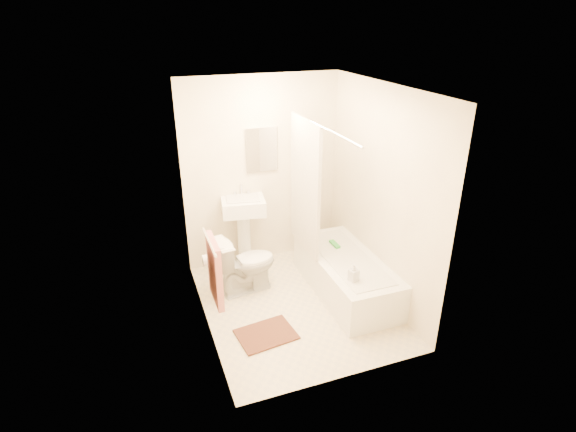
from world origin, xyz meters
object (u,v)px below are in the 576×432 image
object	(u,v)px
bath_mat	(266,334)
soap_bottle	(354,273)
sink	(244,229)
bathtub	(346,275)
toilet	(246,264)

from	to	relation	value
bath_mat	soap_bottle	bearing A→B (deg)	-0.55
sink	bathtub	distance (m)	1.41
bathtub	bath_mat	world-z (taller)	bathtub
toilet	bathtub	bearing A→B (deg)	-119.96
bathtub	sink	bearing A→B (deg)	133.43
bathtub	soap_bottle	xyz separation A→B (m)	(-0.16, -0.46, 0.32)
bathtub	bath_mat	size ratio (longest dim) A/B	2.76
soap_bottle	toilet	bearing A→B (deg)	136.04
toilet	bathtub	size ratio (longest dim) A/B	0.45
bathtub	soap_bottle	distance (m)	0.58
sink	bath_mat	bearing A→B (deg)	-87.68
bathtub	soap_bottle	bearing A→B (deg)	-109.04
toilet	sink	world-z (taller)	sink
toilet	soap_bottle	bearing A→B (deg)	-142.02
sink	bathtub	size ratio (longest dim) A/B	0.65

